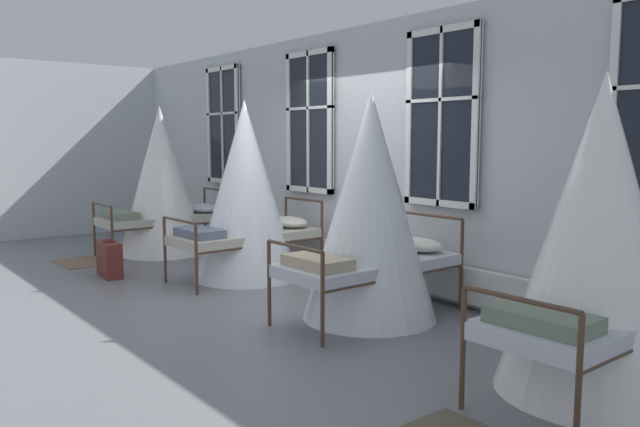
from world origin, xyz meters
The scene contains 9 objects.
ground centered at (0.00, 0.00, 0.00)m, with size 22.61×22.61×0.00m, color slate.
back_wall_with_windows centered at (0.00, 1.31, 1.54)m, with size 12.30×0.10×3.08m, color silver.
window_bank centered at (0.00, 1.19, 1.05)m, with size 7.74×0.10×2.81m.
cot_first centered at (-3.38, 0.12, 1.08)m, with size 1.30×1.87×2.23m.
cot_second centered at (-1.12, 0.20, 1.07)m, with size 1.30×1.87×2.21m.
cot_third centered at (1.14, 0.19, 1.06)m, with size 1.30×1.86×2.18m.
cot_fourth centered at (3.42, 0.15, 1.05)m, with size 1.30×1.86×2.17m.
rug_first centered at (-3.39, -1.13, 0.01)m, with size 0.80×0.56×0.01m, color brown.
suitcase_dark centered at (-2.26, -1.11, 0.22)m, with size 0.58×0.27×0.47m.
Camera 1 is at (5.51, -3.89, 1.72)m, focal length 35.27 mm.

